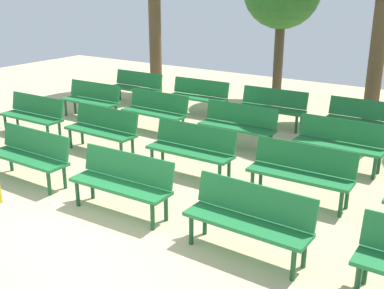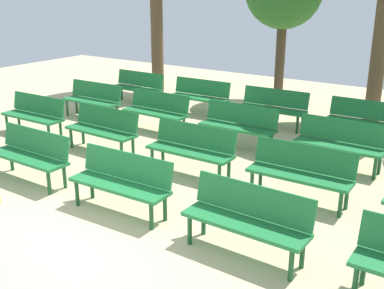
# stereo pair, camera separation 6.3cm
# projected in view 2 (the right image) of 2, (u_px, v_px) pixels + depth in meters

# --- Properties ---
(ground_plane) EXTENTS (25.18, 25.18, 0.00)m
(ground_plane) POSITION_uv_depth(u_px,v_px,m) (38.00, 260.00, 5.82)
(ground_plane) COLOR #CCB789
(bench_r0_c1) EXTENTS (1.60, 0.48, 0.87)m
(bench_r0_c1) POSITION_uv_depth(u_px,v_px,m) (31.00, 152.00, 8.01)
(bench_r0_c1) COLOR #1E7238
(bench_r0_c1) RESTS_ON ground_plane
(bench_r0_c2) EXTENTS (1.62, 0.54, 0.87)m
(bench_r0_c2) POSITION_uv_depth(u_px,v_px,m) (122.00, 179.00, 6.92)
(bench_r0_c2) COLOR #1E7238
(bench_r0_c2) RESTS_ON ground_plane
(bench_r0_c3) EXTENTS (1.61, 0.50, 0.87)m
(bench_r0_c3) POSITION_uv_depth(u_px,v_px,m) (248.00, 216.00, 5.82)
(bench_r0_c3) COLOR #1E7238
(bench_r0_c3) RESTS_ON ground_plane
(bench_r1_c0) EXTENTS (1.61, 0.51, 0.87)m
(bench_r1_c0) POSITION_uv_depth(u_px,v_px,m) (35.00, 113.00, 10.46)
(bench_r1_c0) COLOR #1E7238
(bench_r1_c0) RESTS_ON ground_plane
(bench_r1_c1) EXTENTS (1.61, 0.50, 0.87)m
(bench_r1_c1) POSITION_uv_depth(u_px,v_px,m) (103.00, 127.00, 9.43)
(bench_r1_c1) COLOR #1E7238
(bench_r1_c1) RESTS_ON ground_plane
(bench_r1_c2) EXTENTS (1.61, 0.51, 0.87)m
(bench_r1_c2) POSITION_uv_depth(u_px,v_px,m) (192.00, 147.00, 8.30)
(bench_r1_c2) COLOR #1E7238
(bench_r1_c2) RESTS_ON ground_plane
(bench_r1_c3) EXTENTS (1.61, 0.52, 0.87)m
(bench_r1_c3) POSITION_uv_depth(u_px,v_px,m) (301.00, 170.00, 7.26)
(bench_r1_c3) COLOR #1E7238
(bench_r1_c3) RESTS_ON ground_plane
(bench_r2_c0) EXTENTS (1.61, 0.52, 0.87)m
(bench_r2_c0) POSITION_uv_depth(u_px,v_px,m) (93.00, 98.00, 11.82)
(bench_r2_c0) COLOR #1E7238
(bench_r2_c0) RESTS_ON ground_plane
(bench_r2_c1) EXTENTS (1.61, 0.51, 0.87)m
(bench_r2_c1) POSITION_uv_depth(u_px,v_px,m) (157.00, 109.00, 10.77)
(bench_r2_c1) COLOR #1E7238
(bench_r2_c1) RESTS_ON ground_plane
(bench_r2_c2) EXTENTS (1.60, 0.50, 0.87)m
(bench_r2_c2) POSITION_uv_depth(u_px,v_px,m) (239.00, 123.00, 9.68)
(bench_r2_c2) COLOR #1E7238
(bench_r2_c2) RESTS_ON ground_plane
(bench_r2_c3) EXTENTS (1.60, 0.48, 0.87)m
(bench_r2_c3) POSITION_uv_depth(u_px,v_px,m) (340.00, 141.00, 8.58)
(bench_r2_c3) COLOR #1E7238
(bench_r2_c3) RESTS_ON ground_plane
(bench_r3_c0) EXTENTS (1.60, 0.50, 0.87)m
(bench_r3_c0) POSITION_uv_depth(u_px,v_px,m) (138.00, 86.00, 13.23)
(bench_r3_c0) COLOR #1E7238
(bench_r3_c0) RESTS_ON ground_plane
(bench_r3_c1) EXTENTS (1.61, 0.52, 0.87)m
(bench_r3_c1) POSITION_uv_depth(u_px,v_px,m) (200.00, 95.00, 12.17)
(bench_r3_c1) COLOR #1E7238
(bench_r3_c1) RESTS_ON ground_plane
(bench_r3_c2) EXTENTS (1.61, 0.53, 0.87)m
(bench_r3_c2) POSITION_uv_depth(u_px,v_px,m) (273.00, 106.00, 11.09)
(bench_r3_c2) COLOR #1E7238
(bench_r3_c2) RESTS_ON ground_plane
(bench_r3_c3) EXTENTS (1.60, 0.49, 0.87)m
(bench_r3_c3) POSITION_uv_depth(u_px,v_px,m) (366.00, 119.00, 10.00)
(bench_r3_c3) COLOR #1E7238
(bench_r3_c3) RESTS_ON ground_plane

